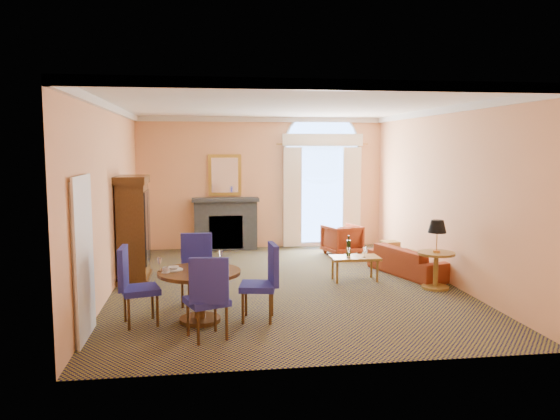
{
  "coord_description": "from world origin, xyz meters",
  "views": [
    {
      "loc": [
        -1.42,
        -9.56,
        2.47
      ],
      "look_at": [
        0.0,
        0.5,
        1.3
      ],
      "focal_mm": 35.0,
      "sensor_mm": 36.0,
      "label": 1
    }
  ],
  "objects": [
    {
      "name": "dining_table",
      "position": [
        -1.5,
        -1.93,
        0.54
      ],
      "size": [
        1.17,
        1.17,
        0.94
      ],
      "color": "#3A220D",
      "rests_on": "ground"
    },
    {
      "name": "sofa",
      "position": [
        2.55,
        0.45,
        0.27
      ],
      "size": [
        1.24,
        1.98,
        0.54
      ],
      "primitive_type": "imported",
      "rotation": [
        0.0,
        0.0,
        1.87
      ],
      "color": "#95381B",
      "rests_on": "ground"
    },
    {
      "name": "dining_chair_east",
      "position": [
        -0.56,
        -1.99,
        0.63
      ],
      "size": [
        0.58,
        0.58,
        1.11
      ],
      "rotation": [
        0.0,
        0.0,
        1.38
      ],
      "color": "navy",
      "rests_on": "ground"
    },
    {
      "name": "coffee_table",
      "position": [
        1.34,
        0.1,
        0.43
      ],
      "size": [
        0.9,
        0.51,
        0.83
      ],
      "rotation": [
        0.0,
        0.0,
        -0.02
      ],
      "color": "olive",
      "rests_on": "ground"
    },
    {
      "name": "armoire",
      "position": [
        -2.72,
        0.72,
        0.94
      ],
      "size": [
        0.56,
        0.99,
        1.95
      ],
      "color": "#3A220D",
      "rests_on": "ground"
    },
    {
      "name": "room_envelope",
      "position": [
        -0.03,
        0.67,
        2.51
      ],
      "size": [
        6.04,
        7.52,
        3.45
      ],
      "color": "#FFB279",
      "rests_on": "ground"
    },
    {
      "name": "dining_chair_west",
      "position": [
        -2.42,
        -1.95,
        0.63
      ],
      "size": [
        0.6,
        0.6,
        1.11
      ],
      "rotation": [
        0.0,
        0.0,
        -1.31
      ],
      "color": "navy",
      "rests_on": "ground"
    },
    {
      "name": "dining_chair_north",
      "position": [
        -1.54,
        -0.98,
        0.63
      ],
      "size": [
        0.59,
        0.59,
        1.11
      ],
      "rotation": [
        0.0,
        0.0,
        2.91
      ],
      "color": "navy",
      "rests_on": "ground"
    },
    {
      "name": "dining_chair_south",
      "position": [
        -1.38,
        -2.74,
        0.63
      ],
      "size": [
        0.63,
        0.63,
        1.11
      ],
      "rotation": [
        0.0,
        0.0,
        0.36
      ],
      "color": "navy",
      "rests_on": "ground"
    },
    {
      "name": "side_table",
      "position": [
        2.6,
        -0.66,
        0.72
      ],
      "size": [
        0.65,
        0.65,
        1.19
      ],
      "color": "olive",
      "rests_on": "ground"
    },
    {
      "name": "ground",
      "position": [
        0.0,
        0.0,
        0.0
      ],
      "size": [
        7.5,
        7.5,
        0.0
      ],
      "primitive_type": "plane",
      "color": "#131135",
      "rests_on": "ground"
    },
    {
      "name": "armchair",
      "position": [
        1.74,
        2.56,
        0.35
      ],
      "size": [
        0.94,
        0.95,
        0.69
      ],
      "primitive_type": "imported",
      "rotation": [
        0.0,
        0.0,
        3.45
      ],
      "color": "#95381B",
      "rests_on": "ground"
    }
  ]
}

